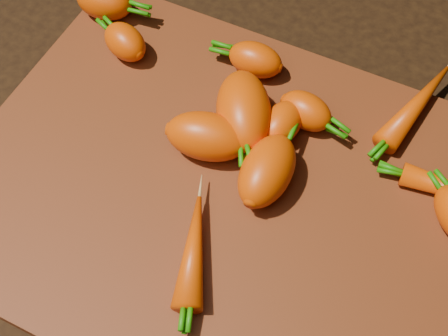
% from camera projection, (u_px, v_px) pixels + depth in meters
% --- Properties ---
extents(ground, '(2.00, 2.00, 0.01)m').
position_uv_depth(ground, '(220.00, 194.00, 0.62)').
color(ground, black).
extents(cutting_board, '(0.50, 0.40, 0.01)m').
position_uv_depth(cutting_board, '(220.00, 189.00, 0.61)').
color(cutting_board, '#5D270F').
rests_on(cutting_board, ground).
extents(carrot_0, '(0.07, 0.05, 0.04)m').
position_uv_depth(carrot_0, '(104.00, 1.00, 0.71)').
color(carrot_0, '#D64404').
rests_on(carrot_0, cutting_board).
extents(carrot_1, '(0.07, 0.06, 0.04)m').
position_uv_depth(carrot_1, '(125.00, 42.00, 0.68)').
color(carrot_1, '#D64404').
rests_on(carrot_1, cutting_board).
extents(carrot_2, '(0.09, 0.11, 0.05)m').
position_uv_depth(carrot_2, '(244.00, 111.00, 0.62)').
color(carrot_2, '#D64404').
rests_on(carrot_2, cutting_board).
extents(carrot_3, '(0.05, 0.08, 0.05)m').
position_uv_depth(carrot_3, '(267.00, 171.00, 0.59)').
color(carrot_3, '#D64404').
rests_on(carrot_3, cutting_board).
extents(carrot_4, '(0.06, 0.04, 0.04)m').
position_uv_depth(carrot_4, '(255.00, 60.00, 0.67)').
color(carrot_4, '#D64404').
rests_on(carrot_4, cutting_board).
extents(carrot_5, '(0.06, 0.05, 0.04)m').
position_uv_depth(carrot_5, '(306.00, 111.00, 0.63)').
color(carrot_5, '#D64404').
rests_on(carrot_5, cutting_board).
extents(carrot_7, '(0.06, 0.13, 0.03)m').
position_uv_depth(carrot_7, '(417.00, 104.00, 0.64)').
color(carrot_7, '#D64404').
rests_on(carrot_7, cutting_board).
extents(carrot_9, '(0.07, 0.11, 0.03)m').
position_uv_depth(carrot_9, '(193.00, 250.00, 0.55)').
color(carrot_9, '#D64404').
rests_on(carrot_9, cutting_board).
extents(carrot_10, '(0.09, 0.07, 0.05)m').
position_uv_depth(carrot_10, '(207.00, 136.00, 0.61)').
color(carrot_10, '#D64404').
rests_on(carrot_10, cutting_board).
extents(carrot_11, '(0.04, 0.06, 0.04)m').
position_uv_depth(carrot_11, '(281.00, 124.00, 0.62)').
color(carrot_11, '#D64404').
rests_on(carrot_11, cutting_board).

